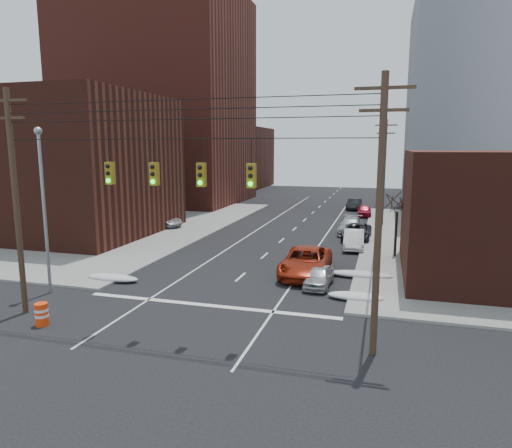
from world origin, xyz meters
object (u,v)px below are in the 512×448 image
Objects in this scene: parked_car_d at (351,226)px; construction_barrel at (42,314)px; red_pickup at (306,262)px; lot_car_a at (129,223)px; parked_car_b at (354,239)px; parked_car_a at (319,276)px; parked_car_c at (357,232)px; parked_car_f at (354,204)px; parked_car_e at (364,211)px; lot_car_c at (94,226)px; lot_car_b at (162,220)px; lot_car_d at (137,217)px.

parked_car_d reaches higher than construction_barrel.
red_pickup is 1.68× the size of lot_car_a.
red_pickup is 1.39× the size of parked_car_b.
parked_car_a is 17.50m from parked_car_d.
parked_car_c is 20.22m from parked_car_f.
lot_car_c is (-24.18, -18.74, 0.19)m from parked_car_e.
lot_car_c is (-2.20, -2.68, 0.10)m from lot_car_a.
parked_car_b is at bearing -84.56° from lot_car_b.
lot_car_d is (-23.31, 2.10, 0.04)m from parked_car_c.
parked_car_f is 1.22× the size of lot_car_d.
parked_car_a reaches higher than construction_barrel.
lot_car_c reaches higher than lot_car_d.
parked_car_b is 3.77m from parked_car_c.
lot_car_c is at bearing -168.48° from parked_car_c.
parked_car_d reaches higher than parked_car_b.
parked_car_f is (0.86, 32.74, -0.16)m from red_pickup.
parked_car_b is at bearing -88.75° from parked_car_c.
parked_car_e is at bearing 86.83° from parked_car_b.
lot_car_b is at bearing -106.82° from lot_car_d.
parked_car_e is at bearing 87.32° from parked_car_d.
red_pickup is 1.20× the size of parked_car_d.
parked_car_b is 24.04m from lot_car_d.
construction_barrel is at bearing -146.71° from lot_car_b.
parked_car_b is 24.19m from lot_car_c.
red_pickup is at bearing -129.97° from lot_car_a.
lot_car_a is (-20.71, 13.09, 0.15)m from parked_car_a.
parked_car_c is 1.30× the size of parked_car_e.
lot_car_d is at bearing 143.68° from red_pickup.
parked_car_b is (2.46, 8.82, -0.13)m from red_pickup.
lot_car_b is at bearing -55.13° from lot_car_a.
parked_car_b is 1.21× the size of lot_car_a.
parked_car_c is 14.36m from parked_car_e.
construction_barrel is at bearing -125.20° from parked_car_b.
construction_barrel is at bearing -169.00° from lot_car_a.
lot_car_a is at bearing 171.47° from parked_car_b.
parked_car_e is at bearing -64.67° from lot_car_a.
parked_car_f is 45.95m from construction_barrel.
parked_car_d is (-0.73, 6.46, 0.01)m from parked_car_b.
parked_car_e is at bearing 71.59° from construction_barrel.
lot_car_d is at bearing 176.10° from parked_car_c.
lot_car_b is (2.35, 2.41, 0.01)m from lot_car_a.
lot_car_b reaches higher than parked_car_a.
parked_car_e is at bearing 83.63° from red_pickup.
parked_car_b is at bearing -106.19° from lot_car_a.
parked_car_b is 0.86× the size of parked_car_d.
lot_car_c is (-22.90, 10.42, 0.25)m from parked_car_a.
parked_car_f is (-0.32, 34.95, 0.11)m from parked_car_a.
lot_car_d is at bearing 162.70° from parked_car_b.
parked_car_f is at bearing 87.34° from red_pickup.
lot_car_d reaches higher than construction_barrel.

